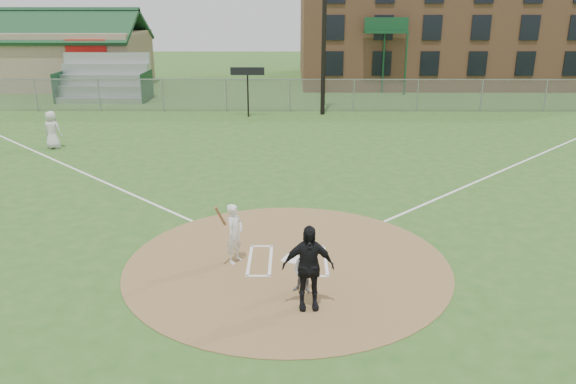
{
  "coord_description": "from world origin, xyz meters",
  "views": [
    {
      "loc": [
        0.09,
        -13.26,
        6.4
      ],
      "look_at": [
        0.0,
        2.0,
        1.3
      ],
      "focal_mm": 35.0,
      "sensor_mm": 36.0,
      "label": 1
    }
  ],
  "objects_px": {
    "catcher": "(304,271)",
    "umpire": "(308,267)",
    "batter_at_plate": "(235,233)",
    "home_plate": "(293,259)",
    "ondeck_player": "(52,130)"
  },
  "relations": [
    {
      "from": "catcher",
      "to": "ondeck_player",
      "type": "relative_size",
      "value": 0.62
    },
    {
      "from": "catcher",
      "to": "umpire",
      "type": "xyz_separation_m",
      "value": [
        0.07,
        -0.69,
        0.42
      ]
    },
    {
      "from": "umpire",
      "to": "catcher",
      "type": "bearing_deg",
      "value": 92.16
    },
    {
      "from": "umpire",
      "to": "batter_at_plate",
      "type": "height_order",
      "value": "umpire"
    },
    {
      "from": "umpire",
      "to": "batter_at_plate",
      "type": "relative_size",
      "value": 1.09
    },
    {
      "from": "catcher",
      "to": "ondeck_player",
      "type": "height_order",
      "value": "ondeck_player"
    },
    {
      "from": "home_plate",
      "to": "umpire",
      "type": "bearing_deg",
      "value": -82.42
    },
    {
      "from": "home_plate",
      "to": "ondeck_player",
      "type": "xyz_separation_m",
      "value": [
        -11.17,
        12.08,
        0.85
      ]
    },
    {
      "from": "catcher",
      "to": "batter_at_plate",
      "type": "distance_m",
      "value": 2.4
    },
    {
      "from": "ondeck_player",
      "to": "batter_at_plate",
      "type": "bearing_deg",
      "value": 139.33
    },
    {
      "from": "batter_at_plate",
      "to": "catcher",
      "type": "bearing_deg",
      "value": -42.55
    },
    {
      "from": "home_plate",
      "to": "ondeck_player",
      "type": "relative_size",
      "value": 0.27
    },
    {
      "from": "home_plate",
      "to": "catcher",
      "type": "xyz_separation_m",
      "value": [
        0.26,
        -1.75,
        0.53
      ]
    },
    {
      "from": "home_plate",
      "to": "ondeck_player",
      "type": "distance_m",
      "value": 16.48
    },
    {
      "from": "umpire",
      "to": "batter_at_plate",
      "type": "distance_m",
      "value": 2.94
    }
  ]
}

